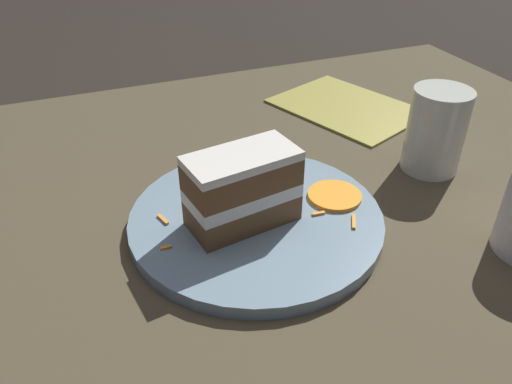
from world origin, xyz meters
name	(u,v)px	position (x,y,z in m)	size (l,w,h in m)	color
ground_plane	(223,245)	(0.00, 0.00, 0.00)	(6.00, 6.00, 0.00)	black
dining_table	(223,233)	(0.00, 0.00, 0.02)	(1.35, 0.94, 0.04)	#4C422D
plate	(256,219)	(-0.04, 0.02, 0.05)	(0.30, 0.30, 0.02)	gray
cake_slice	(242,189)	(-0.02, 0.03, 0.10)	(0.13, 0.08, 0.09)	brown
cream_dollop	(277,158)	(-0.10, -0.06, 0.08)	(0.04, 0.04, 0.04)	white
orange_garnish	(335,196)	(-0.14, 0.03, 0.06)	(0.07, 0.07, 0.01)	orange
carrot_shreds_scatter	(240,196)	(-0.03, -0.02, 0.06)	(0.23, 0.20, 0.00)	orange
drinking_glass	(435,136)	(-0.31, -0.01, 0.09)	(0.08, 0.08, 0.12)	beige
menu_card	(346,107)	(-0.31, -0.23, 0.04)	(0.18, 0.24, 0.00)	#9E933D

